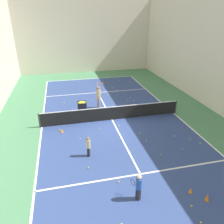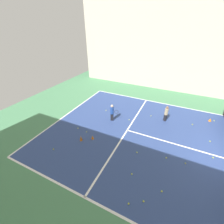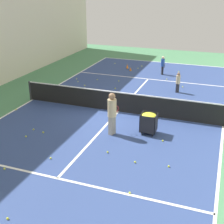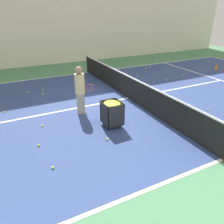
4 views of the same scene
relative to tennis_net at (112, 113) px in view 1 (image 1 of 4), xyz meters
name	(u,v)px [view 1 (image 1 of 4)]	position (x,y,z in m)	size (l,w,h in m)	color
ground_plane	(112,120)	(0.00, 0.00, -0.54)	(32.47, 32.47, 0.00)	#477F56
court_playing_area	(112,120)	(0.00, 0.00, -0.54)	(9.86, 21.90, 0.00)	navy
line_baseline_far	(91,79)	(0.00, 10.95, -0.53)	(9.86, 0.10, 0.00)	white
line_sideline_left	(42,127)	(-4.93, 0.00, -0.53)	(0.10, 21.90, 0.00)	white
line_sideline_right	(174,113)	(4.93, 0.00, -0.53)	(0.10, 21.90, 0.00)	white
line_service_near	(140,174)	(0.00, -6.02, -0.53)	(9.86, 0.10, 0.00)	white
line_service_far	(98,93)	(0.00, 6.02, -0.53)	(9.86, 0.10, 0.00)	white
line_centre_service	(112,120)	(0.00, 0.00, -0.53)	(0.10, 12.05, 0.00)	white
hall_enclosure_right	(223,55)	(8.29, 0.00, 3.75)	(0.15, 28.77, 8.58)	beige
hall_enclosure_far	(85,37)	(0.00, 14.31, 3.75)	(16.42, 0.15, 8.58)	beige
tennis_net	(112,113)	(0.00, 0.00, 0.00)	(10.16, 0.10, 1.04)	#2D2D33
player_near_baseline	(139,185)	(-0.64, -7.44, 0.19)	(0.39, 0.57, 1.27)	black
coach_at_net	(98,96)	(-0.55, 2.38, 0.51)	(0.46, 0.73, 1.82)	gray
child_midcourt	(88,145)	(-2.24, -3.97, 0.14)	(0.31, 0.31, 1.19)	black
ball_cart	(82,105)	(-1.96, 1.79, 0.10)	(0.65, 0.60, 0.90)	black
training_cone_0	(207,197)	(2.14, -8.19, -0.36)	(0.17, 0.17, 0.34)	orange
training_cone_1	(97,83)	(0.37, 8.79, -0.43)	(0.19, 0.19, 0.21)	orange
training_cone_2	(191,190)	(1.72, -7.65, -0.41)	(0.16, 0.16, 0.24)	orange
training_cone_3	(62,131)	(-3.61, -1.00, -0.42)	(0.20, 0.20, 0.23)	orange
training_cone_4	(102,83)	(0.97, 8.70, -0.42)	(0.24, 0.24, 0.23)	orange
tennis_ball_0	(146,141)	(1.34, -3.32, -0.50)	(0.07, 0.07, 0.07)	yellow
tennis_ball_1	(192,206)	(1.35, -8.33, -0.50)	(0.07, 0.07, 0.07)	yellow
tennis_ball_2	(201,222)	(1.27, -9.09, -0.50)	(0.07, 0.07, 0.07)	yellow
tennis_ball_3	(161,155)	(1.65, -4.83, -0.50)	(0.07, 0.07, 0.07)	yellow
tennis_ball_4	(183,149)	(3.06, -4.63, -0.50)	(0.07, 0.07, 0.07)	yellow
tennis_ball_6	(119,80)	(3.07, 9.43, -0.50)	(0.07, 0.07, 0.07)	yellow
tennis_ball_7	(81,80)	(-1.15, 10.74, -0.50)	(0.07, 0.07, 0.07)	yellow
tennis_ball_8	(117,90)	(1.95, 6.19, -0.50)	(0.07, 0.07, 0.07)	yellow
tennis_ball_9	(88,168)	(-2.41, -5.01, -0.50)	(0.07, 0.07, 0.07)	yellow
tennis_ball_10	(131,83)	(4.10, 8.30, -0.50)	(0.07, 0.07, 0.07)	yellow
tennis_ball_11	(112,88)	(1.68, 7.03, -0.50)	(0.07, 0.07, 0.07)	yellow
tennis_ball_12	(122,224)	(-1.63, -8.48, -0.50)	(0.07, 0.07, 0.07)	yellow
tennis_ball_13	(80,139)	(-2.54, -2.14, -0.50)	(0.07, 0.07, 0.07)	yellow
tennis_ball_14	(73,80)	(-2.06, 10.66, -0.50)	(0.07, 0.07, 0.07)	yellow
tennis_ball_15	(73,94)	(-2.44, 5.97, -0.50)	(0.07, 0.07, 0.07)	yellow
tennis_ball_16	(78,81)	(-1.56, 10.14, -0.50)	(0.07, 0.07, 0.07)	yellow
tennis_ball_17	(64,102)	(-3.27, 4.11, -0.50)	(0.07, 0.07, 0.07)	yellow
tennis_ball_18	(134,100)	(2.75, 3.21, -0.50)	(0.07, 0.07, 0.07)	yellow
tennis_ball_19	(200,143)	(4.39, -4.30, -0.50)	(0.07, 0.07, 0.07)	yellow
tennis_ball_20	(108,95)	(0.83, 5.04, -0.50)	(0.07, 0.07, 0.07)	yellow
tennis_ball_21	(164,105)	(4.85, 1.56, -0.50)	(0.07, 0.07, 0.07)	yellow
tennis_ball_22	(73,110)	(-2.69, 2.32, -0.50)	(0.07, 0.07, 0.07)	yellow
tennis_ball_24	(103,85)	(0.98, 8.21, -0.50)	(0.07, 0.07, 0.07)	yellow
tennis_ball_25	(119,182)	(-1.18, -6.32, -0.50)	(0.07, 0.07, 0.07)	yellow
tennis_ball_26	(119,126)	(0.25, -1.09, -0.50)	(0.07, 0.07, 0.07)	yellow
tennis_ball_27	(190,139)	(4.05, -3.79, -0.50)	(0.07, 0.07, 0.07)	yellow
tennis_ball_28	(78,101)	(-2.10, 4.24, -0.50)	(0.07, 0.07, 0.07)	yellow
tennis_ball_29	(60,130)	(-3.75, -0.72, -0.50)	(0.07, 0.07, 0.07)	yellow
tennis_ball_30	(116,78)	(2.90, 10.36, -0.50)	(0.07, 0.07, 0.07)	yellow
tennis_ball_31	(175,136)	(3.31, -3.21, -0.50)	(0.07, 0.07, 0.07)	yellow
tennis_ball_32	(131,98)	(2.67, 3.90, -0.50)	(0.07, 0.07, 0.07)	yellow
tennis_ball_33	(128,100)	(2.21, 3.31, -0.50)	(0.07, 0.07, 0.07)	yellow
tennis_ball_34	(91,101)	(-0.94, 3.92, -0.50)	(0.07, 0.07, 0.07)	yellow
tennis_ball_35	(140,133)	(1.29, -2.39, -0.50)	(0.07, 0.07, 0.07)	yellow
tennis_ball_36	(100,128)	(-1.12, -1.15, -0.50)	(0.07, 0.07, 0.07)	yellow
tennis_ball_37	(97,85)	(0.31, 8.17, -0.50)	(0.07, 0.07, 0.07)	yellow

